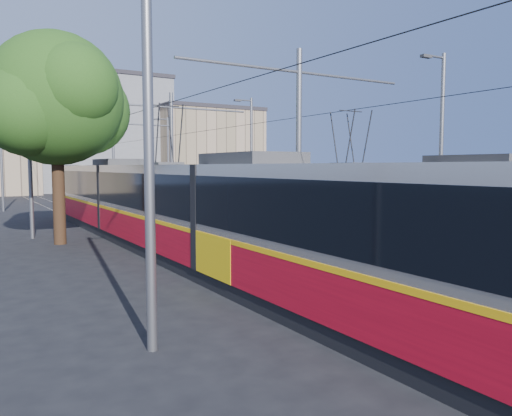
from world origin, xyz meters
TOP-DOWN VIEW (x-y plane):
  - ground at (0.00, 0.00)m, footprint 160.00×160.00m
  - platform at (0.00, 17.00)m, footprint 4.00×50.00m
  - tactile_strip_left at (-1.45, 17.00)m, footprint 0.70×50.00m
  - tactile_strip_right at (1.45, 17.00)m, footprint 0.70×50.00m
  - rails at (0.00, 17.00)m, footprint 8.71×70.00m
  - tram_left at (-3.60, 11.58)m, footprint 2.43×31.98m
  - tram_right at (3.60, 9.37)m, footprint 2.43×29.67m
  - catenary at (0.00, 14.15)m, footprint 9.20×70.00m
  - street_lamps at (-0.00, 21.00)m, footprint 15.18×38.22m
  - shelter at (1.13, 15.20)m, footprint 0.97×1.17m
  - tree at (-6.36, 15.90)m, footprint 6.01×5.55m
  - building_centre at (6.00, 64.00)m, footprint 18.36×14.28m
  - building_right at (20.00, 58.00)m, footprint 14.28×10.20m

SIDE VIEW (x-z plane):
  - ground at x=0.00m, z-range 0.00..0.00m
  - rails at x=0.00m, z-range 0.00..0.03m
  - platform at x=0.00m, z-range 0.00..0.30m
  - tactile_strip_left at x=-1.45m, z-range 0.30..0.31m
  - tactile_strip_right at x=1.45m, z-range 0.30..0.31m
  - shelter at x=1.13m, z-range 0.35..2.58m
  - tram_left at x=-3.60m, z-range -1.04..4.46m
  - tram_right at x=3.60m, z-range -0.89..4.61m
  - street_lamps at x=0.00m, z-range 0.18..8.18m
  - catenary at x=0.00m, z-range 1.02..8.02m
  - building_right at x=20.00m, z-range 0.01..11.44m
  - tree at x=-6.36m, z-range 1.54..10.26m
  - building_centre at x=6.00m, z-range 0.01..15.40m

